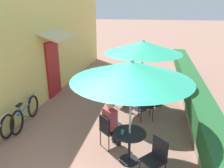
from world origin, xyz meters
TOP-DOWN VIEW (x-y plane):
  - cafe_facade_wall at (-2.54, 5.70)m, footprint 0.98×11.66m
  - planter_hedge at (2.75, 5.73)m, footprint 0.60×10.66m
  - patio_table_near at (1.01, 1.85)m, footprint 0.72×0.72m
  - patio_umbrella_near at (1.01, 1.85)m, footprint 2.43×2.43m
  - cafe_chair_near_left at (1.59, 1.45)m, footprint 0.56×0.56m
  - cafe_chair_near_right at (0.44, 2.26)m, footprint 0.56×0.56m
  - seated_patron_near_right at (0.51, 2.34)m, footprint 0.50×0.51m
  - coffee_cup_near at (0.87, 1.78)m, footprint 0.07×0.07m
  - patio_table_mid at (1.05, 4.58)m, footprint 0.72×0.72m
  - patio_umbrella_mid at (1.05, 4.58)m, footprint 2.43×2.43m
  - cafe_chair_mid_left at (0.35, 4.66)m, footprint 0.48×0.48m
  - cafe_chair_mid_right at (1.33, 3.93)m, footprint 0.50×0.50m
  - cafe_chair_mid_back at (1.47, 5.14)m, footprint 0.57×0.57m
  - seated_patron_mid_back at (1.56, 5.07)m, footprint 0.51×0.51m
  - coffee_cup_mid at (0.90, 4.52)m, footprint 0.07×0.07m
  - bicycle_second at (-2.18, 2.87)m, footprint 0.28×1.73m

SIDE VIEW (x-z plane):
  - bicycle_second at x=-2.18m, z-range -0.03..0.75m
  - patio_table_near at x=1.01m, z-range 0.15..0.88m
  - patio_table_mid at x=1.05m, z-range 0.15..0.88m
  - cafe_chair_near_left at x=1.59m, z-range 0.08..0.95m
  - cafe_chair_near_right at x=0.44m, z-range 0.08..0.95m
  - cafe_chair_mid_left at x=0.35m, z-range 0.08..0.95m
  - cafe_chair_mid_right at x=1.33m, z-range 0.08..0.95m
  - cafe_chair_mid_back at x=1.47m, z-range 0.08..0.95m
  - planter_hedge at x=2.75m, z-range 0.03..1.04m
  - seated_patron_near_right at x=0.51m, z-range 0.06..1.31m
  - seated_patron_mid_back at x=1.56m, z-range 0.06..1.31m
  - coffee_cup_near at x=0.87m, z-range 0.73..0.82m
  - coffee_cup_mid at x=0.90m, z-range 0.73..0.82m
  - cafe_facade_wall at x=-2.54m, z-range -0.01..4.19m
  - patio_umbrella_near at x=1.01m, z-range 0.95..3.31m
  - patio_umbrella_mid at x=1.05m, z-range 0.95..3.31m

